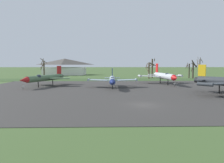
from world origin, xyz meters
The scene contains 15 objects.
ground_plane centered at (0.00, 0.00, 0.00)m, with size 600.00×600.00×0.00m, color #425B2D.
asphalt_apron centered at (0.00, 15.45, 0.03)m, with size 71.75×51.48×0.05m, color #383533.
grass_verge_strip centered at (0.00, 47.19, 0.03)m, with size 131.75×12.00×0.06m, color #354E27.
jet_fighter_front_right centered at (-3.89, 21.20, 2.03)m, with size 12.50×14.53×4.72m.
jet_fighter_rear_center centered at (11.21, 30.48, 2.40)m, with size 13.38×17.01×5.91m.
info_placard_rear_center centered at (11.85, 22.77, 0.65)m, with size 0.47×0.23×1.07m.
jet_fighter_rear_left centered at (-21.24, 25.18, 2.27)m, with size 11.35×15.90×5.26m.
info_placard_rear_left centered at (-24.09, 18.17, 0.59)m, with size 0.66×0.32×0.91m.
bare_tree_far_left centered at (-29.19, 51.79, 4.00)m, with size 3.06×3.09×7.87m.
bare_tree_left_of_center centered at (11.13, 52.57, 3.37)m, with size 2.56×2.55×6.20m.
bare_tree_center centered at (13.30, 56.08, 4.29)m, with size 2.91×2.70×7.96m.
bare_tree_right_of_center centered at (27.86, 54.58, 3.38)m, with size 3.01×2.98×6.22m.
bare_tree_far_right centered at (28.60, 52.43, 3.68)m, with size 2.47×1.62×7.37m.
bare_tree_backdrop_extra centered at (30.68, 51.59, 4.40)m, with size 2.50×2.51×8.48m.
visitor_building centered at (-26.94, 81.71, 4.26)m, with size 21.98×13.51×8.40m.
Camera 1 is at (-5.29, -29.81, 6.00)m, focal length 34.12 mm.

